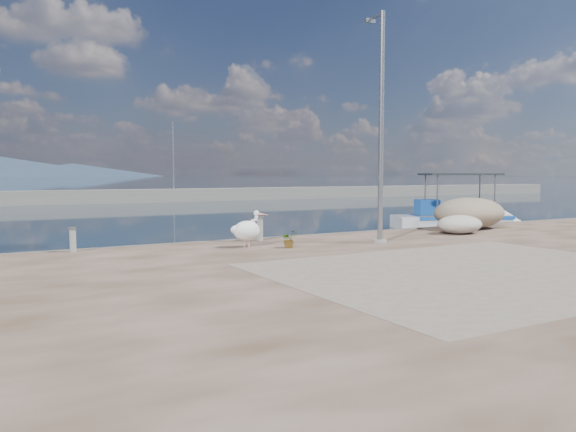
# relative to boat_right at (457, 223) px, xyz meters

# --- Properties ---
(ground) EXTENTS (1400.00, 1400.00, 0.00)m
(ground) POSITION_rel_boat_right_xyz_m (-11.87, -8.05, -0.24)
(ground) COLOR #162635
(ground) RESTS_ON ground
(quay_patch) EXTENTS (9.00, 7.00, 0.01)m
(quay_patch) POSITION_rel_boat_right_xyz_m (-10.87, -11.05, 0.26)
(quay_patch) COLOR gray
(quay_patch) RESTS_ON quay
(breakwater) EXTENTS (120.00, 2.20, 7.50)m
(breakwater) POSITION_rel_boat_right_xyz_m (-11.87, 31.95, 0.36)
(breakwater) COLOR gray
(breakwater) RESTS_ON ground
(boat_right) EXTENTS (6.75, 4.45, 3.10)m
(boat_right) POSITION_rel_boat_right_xyz_m (0.00, 0.00, 0.00)
(boat_right) COLOR white
(boat_right) RESTS_ON ground
(pelican) EXTENTS (1.12, 0.66, 1.07)m
(pelican) POSITION_rel_boat_right_xyz_m (-13.61, -4.94, 0.76)
(pelican) COLOR tan
(pelican) RESTS_ON quay
(lamp_post) EXTENTS (0.44, 0.96, 7.00)m
(lamp_post) POSITION_rel_boat_right_xyz_m (-9.61, -5.99, 3.56)
(lamp_post) COLOR gray
(lamp_post) RESTS_ON quay
(bollard_near) EXTENTS (0.26, 0.26, 0.79)m
(bollard_near) POSITION_rel_boat_right_xyz_m (-12.57, -3.68, 0.69)
(bollard_near) COLOR gray
(bollard_near) RESTS_ON quay
(bollard_far) EXTENTS (0.23, 0.23, 0.69)m
(bollard_far) POSITION_rel_boat_right_xyz_m (-18.19, -3.54, 0.63)
(bollard_far) COLOR gray
(bollard_far) RESTS_ON quay
(potted_plant) EXTENTS (0.53, 0.48, 0.50)m
(potted_plant) POSITION_rel_boat_right_xyz_m (-12.62, -5.64, 0.51)
(potted_plant) COLOR #33722D
(potted_plant) RESTS_ON quay
(net_pile_d) EXTENTS (1.77, 1.33, 0.66)m
(net_pile_d) POSITION_rel_boat_right_xyz_m (-5.44, -5.30, 0.59)
(net_pile_d) COLOR silver
(net_pile_d) RESTS_ON quay
(net_pile_c) EXTENTS (3.08, 2.20, 1.21)m
(net_pile_c) POSITION_rel_boat_right_xyz_m (-3.72, -4.16, 0.86)
(net_pile_c) COLOR tan
(net_pile_c) RESTS_ON quay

